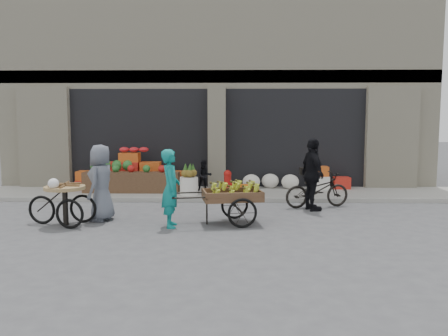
{
  "coord_description": "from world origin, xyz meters",
  "views": [
    {
      "loc": [
        0.46,
        -8.68,
        2.17
      ],
      "look_at": [
        0.28,
        1.52,
        1.1
      ],
      "focal_mm": 35.0,
      "sensor_mm": 36.0,
      "label": 1
    }
  ],
  "objects_px": {
    "orange_bucket": "(245,190)",
    "tricycle_cart": "(65,199)",
    "vendor_woman": "(171,188)",
    "bicycle": "(317,190)",
    "vendor_grey": "(101,183)",
    "pineapple_bin": "(189,186)",
    "banana_cart": "(230,194)",
    "fire_hydrant": "(228,181)",
    "seated_person": "(204,176)",
    "cyclist": "(312,175)"
  },
  "relations": [
    {
      "from": "pineapple_bin",
      "to": "vendor_woman",
      "type": "xyz_separation_m",
      "value": [
        -0.05,
        -3.36,
        0.44
      ]
    },
    {
      "from": "fire_hydrant",
      "to": "seated_person",
      "type": "relative_size",
      "value": 0.76
    },
    {
      "from": "cyclist",
      "to": "banana_cart",
      "type": "bearing_deg",
      "value": 110.51
    },
    {
      "from": "orange_bucket",
      "to": "seated_person",
      "type": "xyz_separation_m",
      "value": [
        -1.2,
        0.7,
        0.31
      ]
    },
    {
      "from": "banana_cart",
      "to": "vendor_grey",
      "type": "relative_size",
      "value": 1.32
    },
    {
      "from": "vendor_woman",
      "to": "cyclist",
      "type": "bearing_deg",
      "value": -67.98
    },
    {
      "from": "orange_bucket",
      "to": "vendor_grey",
      "type": "relative_size",
      "value": 0.19
    },
    {
      "from": "fire_hydrant",
      "to": "cyclist",
      "type": "distance_m",
      "value": 2.65
    },
    {
      "from": "vendor_grey",
      "to": "bicycle",
      "type": "height_order",
      "value": "vendor_grey"
    },
    {
      "from": "vendor_grey",
      "to": "bicycle",
      "type": "bearing_deg",
      "value": 117.48
    },
    {
      "from": "orange_bucket",
      "to": "vendor_grey",
      "type": "xyz_separation_m",
      "value": [
        -3.27,
        -2.69,
        0.57
      ]
    },
    {
      "from": "orange_bucket",
      "to": "tricycle_cart",
      "type": "relative_size",
      "value": 0.22
    },
    {
      "from": "pineapple_bin",
      "to": "tricycle_cart",
      "type": "distance_m",
      "value": 4.0
    },
    {
      "from": "cyclist",
      "to": "vendor_grey",
      "type": "bearing_deg",
      "value": 88.56
    },
    {
      "from": "orange_bucket",
      "to": "banana_cart",
      "type": "bearing_deg",
      "value": -98.1
    },
    {
      "from": "pineapple_bin",
      "to": "fire_hydrant",
      "type": "xyz_separation_m",
      "value": [
        1.1,
        -0.05,
        0.13
      ]
    },
    {
      "from": "orange_bucket",
      "to": "seated_person",
      "type": "relative_size",
      "value": 0.34
    },
    {
      "from": "banana_cart",
      "to": "bicycle",
      "type": "height_order",
      "value": "bicycle"
    },
    {
      "from": "seated_person",
      "to": "vendor_woman",
      "type": "distance_m",
      "value": 4.0
    },
    {
      "from": "pineapple_bin",
      "to": "orange_bucket",
      "type": "distance_m",
      "value": 1.61
    },
    {
      "from": "orange_bucket",
      "to": "banana_cart",
      "type": "distance_m",
      "value": 3.01
    },
    {
      "from": "tricycle_cart",
      "to": "vendor_woman",
      "type": "bearing_deg",
      "value": 6.4
    },
    {
      "from": "pineapple_bin",
      "to": "orange_bucket",
      "type": "relative_size",
      "value": 1.62
    },
    {
      "from": "vendor_woman",
      "to": "bicycle",
      "type": "bearing_deg",
      "value": -64.36
    },
    {
      "from": "banana_cart",
      "to": "bicycle",
      "type": "bearing_deg",
      "value": 29.75
    },
    {
      "from": "orange_bucket",
      "to": "banana_cart",
      "type": "relative_size",
      "value": 0.14
    },
    {
      "from": "banana_cart",
      "to": "vendor_grey",
      "type": "height_order",
      "value": "vendor_grey"
    },
    {
      "from": "seated_person",
      "to": "tricycle_cart",
      "type": "height_order",
      "value": "seated_person"
    },
    {
      "from": "banana_cart",
      "to": "orange_bucket",
      "type": "bearing_deg",
      "value": 71.95
    },
    {
      "from": "vendor_woman",
      "to": "cyclist",
      "type": "xyz_separation_m",
      "value": [
        3.25,
        1.75,
        0.08
      ]
    },
    {
      "from": "banana_cart",
      "to": "vendor_grey",
      "type": "xyz_separation_m",
      "value": [
        -2.85,
        0.27,
        0.2
      ]
    },
    {
      "from": "tricycle_cart",
      "to": "vendor_grey",
      "type": "bearing_deg",
      "value": 45.67
    },
    {
      "from": "vendor_woman",
      "to": "tricycle_cart",
      "type": "bearing_deg",
      "value": 81.14
    },
    {
      "from": "vendor_woman",
      "to": "vendor_grey",
      "type": "relative_size",
      "value": 0.96
    },
    {
      "from": "fire_hydrant",
      "to": "vendor_woman",
      "type": "relative_size",
      "value": 0.44
    },
    {
      "from": "pineapple_bin",
      "to": "fire_hydrant",
      "type": "bearing_deg",
      "value": -2.6
    },
    {
      "from": "vendor_grey",
      "to": "tricycle_cart",
      "type": "bearing_deg",
      "value": -43.05
    },
    {
      "from": "vendor_grey",
      "to": "banana_cart",
      "type": "bearing_deg",
      "value": 94.82
    },
    {
      "from": "tricycle_cart",
      "to": "bicycle",
      "type": "distance_m",
      "value": 6.07
    },
    {
      "from": "pineapple_bin",
      "to": "vendor_grey",
      "type": "xyz_separation_m",
      "value": [
        -1.67,
        -2.79,
        0.47
      ]
    },
    {
      "from": "bicycle",
      "to": "orange_bucket",
      "type": "bearing_deg",
      "value": 43.3
    },
    {
      "from": "cyclist",
      "to": "vendor_woman",
      "type": "bearing_deg",
      "value": 103.32
    },
    {
      "from": "tricycle_cart",
      "to": "bicycle",
      "type": "height_order",
      "value": "tricycle_cart"
    },
    {
      "from": "fire_hydrant",
      "to": "orange_bucket",
      "type": "distance_m",
      "value": 0.55
    },
    {
      "from": "fire_hydrant",
      "to": "tricycle_cart",
      "type": "distance_m",
      "value": 4.68
    },
    {
      "from": "vendor_grey",
      "to": "bicycle",
      "type": "xyz_separation_m",
      "value": [
        5.07,
        1.58,
        -0.39
      ]
    },
    {
      "from": "orange_bucket",
      "to": "cyclist",
      "type": "xyz_separation_m",
      "value": [
        1.6,
        -1.51,
        0.62
      ]
    },
    {
      "from": "bicycle",
      "to": "vendor_grey",
      "type": "bearing_deg",
      "value": 92.25
    },
    {
      "from": "vendor_grey",
      "to": "cyclist",
      "type": "xyz_separation_m",
      "value": [
        4.87,
        1.18,
        0.05
      ]
    },
    {
      "from": "seated_person",
      "to": "bicycle",
      "type": "bearing_deg",
      "value": -41.11
    }
  ]
}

